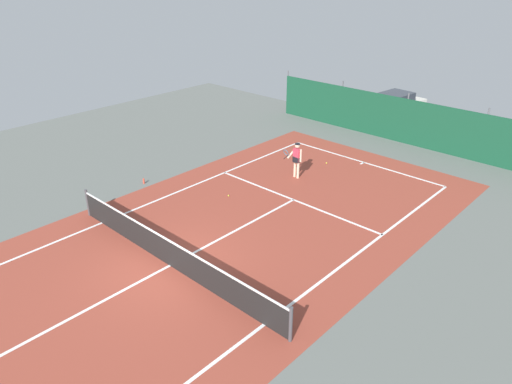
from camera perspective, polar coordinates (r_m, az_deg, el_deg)
ground_plane at (r=15.93m, az=-10.20°, el=-8.65°), size 36.00×36.00×0.00m
court_surface at (r=15.93m, az=-10.20°, el=-8.64°), size 11.02×26.60×0.01m
tennis_net at (r=15.65m, az=-10.35°, el=-7.11°), size 10.12×0.10×1.10m
back_fence at (r=27.45m, az=17.65°, el=7.23°), size 16.30×0.98×2.70m
tennis_player at (r=21.48m, az=4.88°, el=4.10°), size 0.76×0.72×1.64m
tennis_ball_near_player at (r=20.05m, az=-3.29°, el=-0.43°), size 0.07×0.07×0.07m
tennis_ball_midcourt at (r=23.50m, az=8.42°, el=3.44°), size 0.07×0.07×0.07m
parked_car at (r=30.89m, az=16.23°, el=9.79°), size 2.37×4.38×1.68m
water_bottle at (r=21.70m, az=-13.26°, el=1.28°), size 0.08×0.08×0.24m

